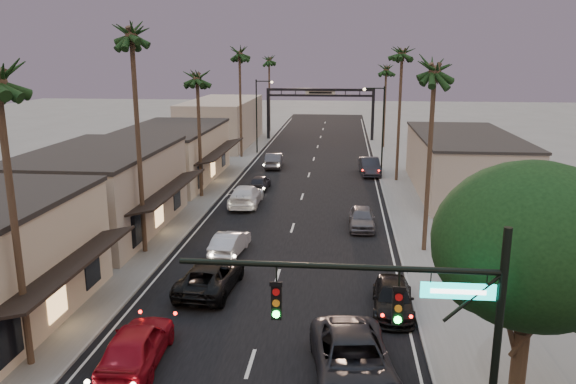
% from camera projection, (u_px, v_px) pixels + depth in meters
% --- Properties ---
extents(ground, '(200.00, 200.00, 0.00)m').
position_uv_depth(ground, '(305.00, 189.00, 51.27)').
color(ground, slate).
rests_on(ground, ground).
extents(road, '(14.00, 120.00, 0.02)m').
position_uv_depth(road, '(308.00, 177.00, 56.10)').
color(road, black).
rests_on(road, ground).
extents(sidewalk_left, '(5.00, 92.00, 0.12)m').
position_uv_depth(sidewalk_left, '(229.00, 162.00, 63.78)').
color(sidewalk_left, slate).
rests_on(sidewalk_left, ground).
extents(sidewalk_right, '(5.00, 92.00, 0.12)m').
position_uv_depth(sidewalk_right, '(398.00, 165.00, 61.92)').
color(sidewalk_right, slate).
rests_on(sidewalk_right, ground).
extents(storefront_mid, '(8.00, 14.00, 5.50)m').
position_uv_depth(storefront_mid, '(101.00, 193.00, 38.36)').
color(storefront_mid, '#A29381').
rests_on(storefront_mid, ground).
extents(storefront_far, '(8.00, 16.00, 5.00)m').
position_uv_depth(storefront_far, '(171.00, 155.00, 53.87)').
color(storefront_far, beige).
rests_on(storefront_far, ground).
extents(storefront_dist, '(8.00, 20.00, 6.00)m').
position_uv_depth(storefront_dist, '(222.00, 122.00, 75.97)').
color(storefront_dist, '#A29381').
rests_on(storefront_dist, ground).
extents(building_right, '(8.00, 18.00, 5.00)m').
position_uv_depth(building_right, '(464.00, 165.00, 49.31)').
color(building_right, '#A29381').
rests_on(building_right, ground).
extents(traffic_signal, '(8.51, 0.22, 7.80)m').
position_uv_depth(traffic_signal, '(424.00, 324.00, 14.72)').
color(traffic_signal, black).
rests_on(traffic_signal, ground).
extents(corner_tree, '(6.20, 6.20, 8.80)m').
position_uv_depth(corner_tree, '(534.00, 252.00, 17.47)').
color(corner_tree, '#38281C').
rests_on(corner_tree, ground).
extents(arch, '(15.20, 0.40, 7.27)m').
position_uv_depth(arch, '(320.00, 101.00, 78.92)').
color(arch, black).
rests_on(arch, ground).
extents(streetlight_right, '(2.13, 0.30, 9.00)m').
position_uv_depth(streetlight_right, '(380.00, 125.00, 54.15)').
color(streetlight_right, black).
rests_on(streetlight_right, ground).
extents(streetlight_left, '(2.13, 0.30, 9.00)m').
position_uv_depth(streetlight_left, '(259.00, 110.00, 68.06)').
color(streetlight_left, black).
rests_on(streetlight_left, ground).
extents(palm_lb, '(3.20, 3.20, 15.20)m').
position_uv_depth(palm_lb, '(131.00, 28.00, 31.52)').
color(palm_lb, '#38281C').
rests_on(palm_lb, ground).
extents(palm_lc, '(3.20, 3.20, 12.20)m').
position_uv_depth(palm_lc, '(197.00, 73.00, 45.74)').
color(palm_lc, '#38281C').
rests_on(palm_lc, ground).
extents(palm_ld, '(3.20, 3.20, 14.20)m').
position_uv_depth(palm_ld, '(239.00, 50.00, 63.63)').
color(palm_ld, '#38281C').
rests_on(palm_ld, ground).
extents(palm_ra, '(3.20, 3.20, 13.20)m').
position_uv_depth(palm_ra, '(435.00, 63.00, 32.24)').
color(palm_ra, '#38281C').
rests_on(palm_ra, ground).
extents(palm_rb, '(3.20, 3.20, 14.20)m').
position_uv_depth(palm_rb, '(402.00, 49.00, 51.32)').
color(palm_rb, '#38281C').
rests_on(palm_rb, ground).
extents(palm_rc, '(3.20, 3.20, 12.20)m').
position_uv_depth(palm_rc, '(386.00, 66.00, 71.11)').
color(palm_rc, '#38281C').
rests_on(palm_rc, ground).
extents(palm_far, '(3.20, 3.20, 13.20)m').
position_uv_depth(palm_far, '(269.00, 57.00, 86.05)').
color(palm_far, '#38281C').
rests_on(palm_far, ground).
extents(oncoming_red, '(2.28, 5.15, 1.72)m').
position_uv_depth(oncoming_red, '(137.00, 345.00, 22.05)').
color(oncoming_red, maroon).
rests_on(oncoming_red, ground).
extents(oncoming_pickup, '(2.98, 5.79, 1.56)m').
position_uv_depth(oncoming_pickup, '(211.00, 276.00, 29.06)').
color(oncoming_pickup, black).
rests_on(oncoming_pickup, ground).
extents(oncoming_silver, '(1.95, 4.42, 1.41)m').
position_uv_depth(oncoming_silver, '(230.00, 243.00, 34.40)').
color(oncoming_silver, '#AEAEB4').
rests_on(oncoming_silver, ground).
extents(oncoming_white, '(2.32, 5.70, 1.65)m').
position_uv_depth(oncoming_white, '(246.00, 195.00, 45.44)').
color(oncoming_white, silver).
rests_on(oncoming_white, ground).
extents(oncoming_dgrey, '(1.72, 3.96, 1.33)m').
position_uv_depth(oncoming_dgrey, '(260.00, 182.00, 50.76)').
color(oncoming_dgrey, black).
rests_on(oncoming_dgrey, ground).
extents(oncoming_grey_far, '(1.96, 4.94, 1.60)m').
position_uv_depth(oncoming_grey_far, '(274.00, 160.00, 60.61)').
color(oncoming_grey_far, '#414145').
rests_on(oncoming_grey_far, ground).
extents(curbside_near, '(3.68, 6.61, 1.75)m').
position_uv_depth(curbside_near, '(353.00, 361.00, 20.88)').
color(curbside_near, black).
rests_on(curbside_near, ground).
extents(curbside_black, '(2.07, 4.72, 1.35)m').
position_uv_depth(curbside_black, '(393.00, 298.00, 26.66)').
color(curbside_black, black).
rests_on(curbside_black, ground).
extents(curbside_grey, '(1.80, 4.41, 1.50)m').
position_uv_depth(curbside_grey, '(362.00, 218.00, 39.48)').
color(curbside_grey, '#535257').
rests_on(curbside_grey, ground).
extents(curbside_far, '(2.22, 5.33, 1.72)m').
position_uv_depth(curbside_far, '(370.00, 166.00, 57.00)').
color(curbside_far, black).
rests_on(curbside_far, ground).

